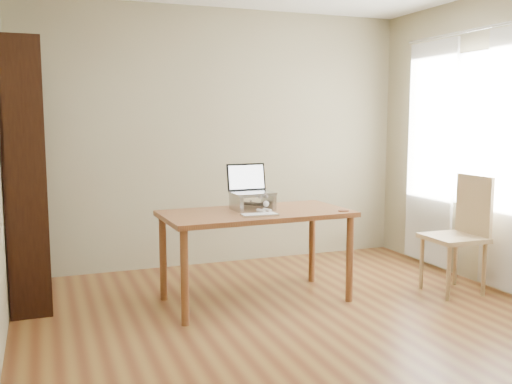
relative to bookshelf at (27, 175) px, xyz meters
The scene contains 10 objects.
room 2.43m from the bookshelf, 39.52° to the right, with size 4.04×4.54×2.64m.
bookshelf is the anchor object (origin of this frame).
curtains 3.83m from the bookshelf, 11.30° to the right, with size 0.03×1.90×2.25m.
desk 1.88m from the bookshelf, 19.96° to the right, with size 1.55×0.82×0.75m.
laptop_stand 1.83m from the bookshelf, 17.58° to the right, with size 0.32×0.25×0.13m.
laptop 1.80m from the bookshelf, 15.75° to the right, with size 0.35×0.30×0.24m.
keyboard 1.90m from the bookshelf, 26.85° to the right, with size 0.29×0.13×0.02m.
coaster 2.57m from the bookshelf, 20.13° to the right, with size 0.09×0.09×0.01m, color brown.
cat 1.83m from the bookshelf, 16.59° to the right, with size 0.25×0.49×0.16m.
chair 3.66m from the bookshelf, 16.29° to the right, with size 0.45×0.45×1.01m.
Camera 1 is at (-1.72, -3.36, 1.50)m, focal length 40.00 mm.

